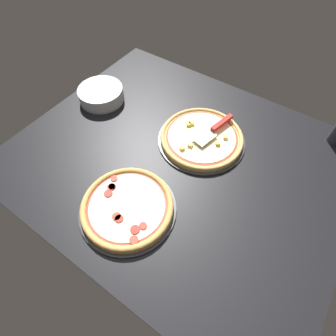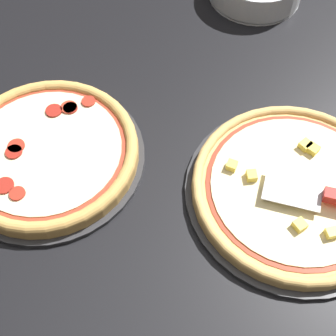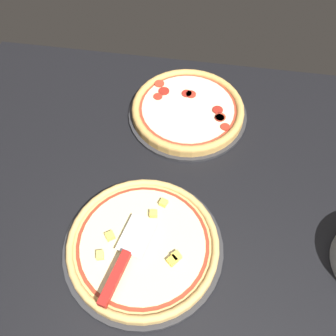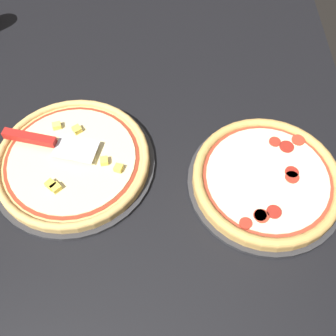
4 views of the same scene
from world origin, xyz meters
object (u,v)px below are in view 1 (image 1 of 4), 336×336
object	(u,v)px
pizza_back	(127,207)
serving_spatula	(218,126)
pizza_front	(202,137)
plate_stack	(101,94)

from	to	relation	value
pizza_back	serving_spatula	bearing A→B (deg)	-99.41
pizza_front	serving_spatula	bearing A→B (deg)	-115.45
pizza_back	plate_stack	world-z (taller)	plate_stack
serving_spatula	plate_stack	world-z (taller)	plate_stack
pizza_back	serving_spatula	world-z (taller)	serving_spatula
serving_spatula	plate_stack	distance (cm)	63.80
serving_spatula	pizza_front	bearing A→B (deg)	64.55
pizza_front	serving_spatula	xyz separation A→B (cm)	(-3.81, -8.01, 3.00)
pizza_front	plate_stack	distance (cm)	58.89
pizza_front	pizza_back	xyz separation A→B (cm)	(5.40, 47.59, 0.32)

